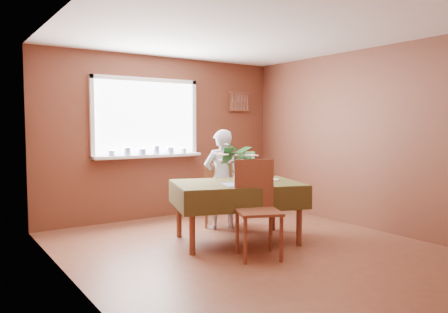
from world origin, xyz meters
TOP-DOWN VIEW (x-y plane):
  - floor at (0.00, 0.00)m, footprint 4.50×4.50m
  - ceiling at (0.00, 0.00)m, footprint 4.50×4.50m
  - wall_back at (0.00, 2.25)m, footprint 4.00×0.00m
  - wall_front at (0.00, -2.25)m, footprint 4.00×0.00m
  - wall_left at (-2.00, 0.00)m, footprint 0.00×4.50m
  - wall_right at (2.00, 0.00)m, footprint 0.00×4.50m
  - window_assembly at (-0.30, 2.20)m, footprint 1.72×0.20m
  - spoon_rack at (1.45, 2.22)m, footprint 0.44×0.05m
  - dining_table at (0.07, 0.38)m, footprint 1.77×1.46m
  - chair_far at (0.30, 1.16)m, footprint 0.54×0.54m
  - chair_near at (-0.08, -0.22)m, footprint 0.60×0.60m
  - seated_woman at (0.29, 1.04)m, footprint 0.56×0.42m
  - flower_bouquet at (-0.05, 0.19)m, footprint 0.51×0.51m
  - side_plate at (0.53, 0.31)m, footprint 0.27×0.27m
  - table_knife at (0.15, 0.16)m, footprint 0.14×0.21m

SIDE VIEW (x-z plane):
  - floor at x=0.00m, z-range 0.00..0.00m
  - chair_far at x=0.30m, z-range 0.04..0.95m
  - chair_near at x=-0.08m, z-range 0.04..1.10m
  - dining_table at x=0.07m, z-range 0.28..1.02m
  - seated_woman at x=0.29m, z-range 0.00..1.38m
  - side_plate at x=0.53m, z-range 0.74..0.75m
  - table_knife at x=0.15m, z-range 0.75..0.75m
  - flower_bouquet at x=-0.05m, z-range 0.81..1.24m
  - wall_back at x=0.00m, z-range -0.75..3.25m
  - wall_front at x=0.00m, z-range -0.75..3.25m
  - wall_left at x=-2.00m, z-range -1.00..3.50m
  - wall_right at x=2.00m, z-range -1.00..3.50m
  - window_assembly at x=-0.30m, z-range 0.74..1.96m
  - spoon_rack at x=1.45m, z-range 1.69..2.02m
  - ceiling at x=0.00m, z-range 2.50..2.50m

